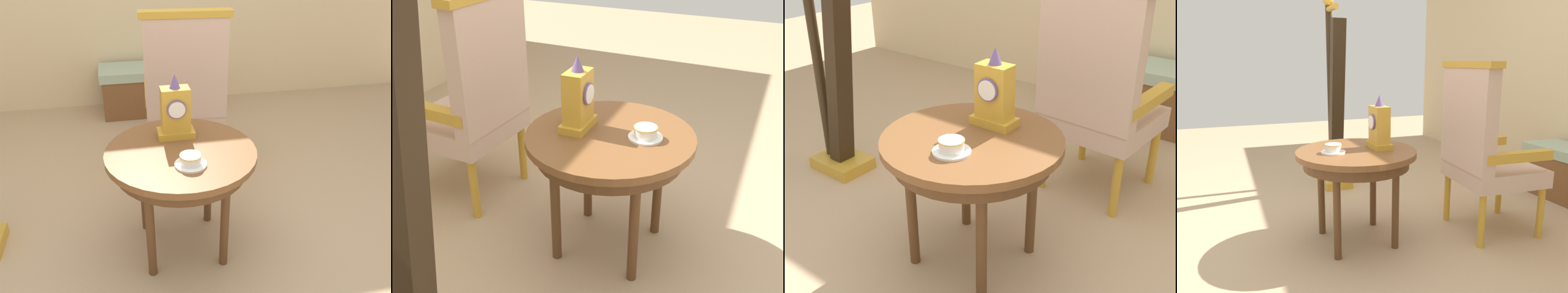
{
  "view_description": "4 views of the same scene",
  "coord_description": "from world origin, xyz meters",
  "views": [
    {
      "loc": [
        -0.26,
        -1.68,
        1.56
      ],
      "look_at": [
        0.09,
        0.03,
        0.62
      ],
      "focal_mm": 37.2,
      "sensor_mm": 36.0,
      "label": 1
    },
    {
      "loc": [
        -1.76,
        -0.62,
        1.55
      ],
      "look_at": [
        0.04,
        0.15,
        0.5
      ],
      "focal_mm": 44.76,
      "sensor_mm": 36.0,
      "label": 2
    },
    {
      "loc": [
        1.12,
        -1.38,
        1.46
      ],
      "look_at": [
        0.02,
        0.09,
        0.54
      ],
      "focal_mm": 45.42,
      "sensor_mm": 36.0,
      "label": 3
    },
    {
      "loc": [
        2.16,
        -0.71,
        1.14
      ],
      "look_at": [
        0.0,
        0.15,
        0.61
      ],
      "focal_mm": 34.72,
      "sensor_mm": 36.0,
      "label": 4
    }
  ],
  "objects": [
    {
      "name": "mantel_clock",
      "position": [
        0.02,
        0.19,
        0.74
      ],
      "size": [
        0.19,
        0.11,
        0.34
      ],
      "color": "gold",
      "rests_on": "side_table"
    },
    {
      "name": "harp",
      "position": [
        -1.08,
        0.22,
        0.68
      ],
      "size": [
        0.4,
        0.24,
        1.7
      ],
      "color": "gold",
      "rests_on": "ground"
    },
    {
      "name": "ground_plane",
      "position": [
        0.0,
        0.0,
        0.0
      ],
      "size": [
        10.0,
        10.0,
        0.0
      ],
      "primitive_type": "plane",
      "color": "tan"
    },
    {
      "name": "armchair",
      "position": [
        0.18,
        0.85,
        0.59
      ],
      "size": [
        0.58,
        0.57,
        1.14
      ],
      "color": "#CCA893",
      "rests_on": "ground"
    },
    {
      "name": "side_table",
      "position": [
        0.02,
        0.03,
        0.53
      ],
      "size": [
        0.75,
        0.75,
        0.6
      ],
      "color": "brown",
      "rests_on": "ground"
    },
    {
      "name": "teacup_left",
      "position": [
        0.04,
        -0.12,
        0.63
      ],
      "size": [
        0.15,
        0.15,
        0.06
      ],
      "color": "white",
      "rests_on": "side_table"
    }
  ]
}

